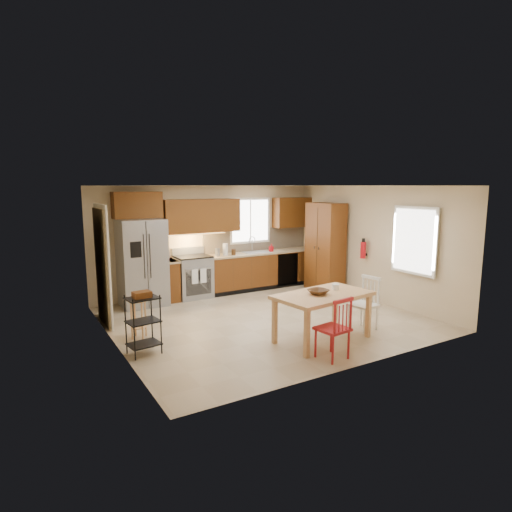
{
  "coord_description": "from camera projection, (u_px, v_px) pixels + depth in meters",
  "views": [
    {
      "loc": [
        -4.12,
        -6.64,
        2.5
      ],
      "look_at": [
        0.04,
        0.4,
        1.15
      ],
      "focal_mm": 30.0,
      "sensor_mm": 36.0,
      "label": 1
    }
  ],
  "objects": [
    {
      "name": "table_jar",
      "position": [
        336.0,
        288.0,
        7.13
      ],
      "size": [
        0.13,
        0.13,
        0.14
      ],
      "primitive_type": "cylinder",
      "rotation": [
        0.0,
        0.0,
        0.12
      ],
      "color": "white",
      "rests_on": "dining_table"
    },
    {
      "name": "wall_back",
      "position": [
        209.0,
        239.0,
        10.04
      ],
      "size": [
        5.5,
        0.02,
        2.5
      ],
      "primitive_type": "cube",
      "color": "#CCB793",
      "rests_on": "ground"
    },
    {
      "name": "chair_white",
      "position": [
        363.0,
        304.0,
        7.45
      ],
      "size": [
        0.48,
        0.48,
        0.93
      ],
      "primitive_type": null,
      "rotation": [
        0.0,
        0.0,
        1.7
      ],
      "color": "white",
      "rests_on": "floor"
    },
    {
      "name": "fire_extinguisher",
      "position": [
        363.0,
        250.0,
        9.39
      ],
      "size": [
        0.12,
        0.12,
        0.36
      ],
      "primitive_type": "cylinder",
      "color": "#B10C14",
      "rests_on": "wall_right"
    },
    {
      "name": "soap_bottle",
      "position": [
        271.0,
        248.0,
        10.48
      ],
      "size": [
        0.09,
        0.09,
        0.19
      ],
      "primitive_type": "imported",
      "color": "#B10C14",
      "rests_on": "base_cabinet_run"
    },
    {
      "name": "upper_right_block",
      "position": [
        292.0,
        212.0,
        10.92
      ],
      "size": [
        1.0,
        0.35,
        0.75
      ],
      "primitive_type": "cube",
      "color": "#633810",
      "rests_on": "wall_back"
    },
    {
      "name": "pantry",
      "position": [
        325.0,
        247.0,
        10.19
      ],
      "size": [
        0.5,
        0.95,
        2.1
      ],
      "primitive_type": "cube",
      "color": "#5B3010",
      "rests_on": "floor"
    },
    {
      "name": "base_cabinet_run",
      "position": [
        262.0,
        270.0,
        10.56
      ],
      "size": [
        2.92,
        0.6,
        0.9
      ],
      "primitive_type": "cube",
      "color": "#5B3010",
      "rests_on": "floor"
    },
    {
      "name": "dishwasher",
      "position": [
        288.0,
        269.0,
        10.59
      ],
      "size": [
        0.6,
        0.02,
        0.78
      ],
      "primitive_type": "cube",
      "color": "black",
      "rests_on": "floor"
    },
    {
      "name": "refrigerator",
      "position": [
        142.0,
        263.0,
        8.92
      ],
      "size": [
        0.92,
        0.75,
        1.82
      ],
      "primitive_type": "cube",
      "color": "gray",
      "rests_on": "floor"
    },
    {
      "name": "range_stove",
      "position": [
        193.0,
        277.0,
        9.62
      ],
      "size": [
        0.76,
        0.63,
        0.92
      ],
      "primitive_type": "cube",
      "color": "gray",
      "rests_on": "floor"
    },
    {
      "name": "backsplash",
      "position": [
        257.0,
        239.0,
        10.68
      ],
      "size": [
        2.92,
        0.03,
        0.55
      ],
      "primitive_type": "cube",
      "color": "beige",
      "rests_on": "wall_back"
    },
    {
      "name": "canister_wood",
      "position": [
        234.0,
        252.0,
        9.99
      ],
      "size": [
        0.1,
        0.1,
        0.14
      ],
      "primitive_type": "cylinder",
      "color": "#512F15",
      "rests_on": "base_cabinet_run"
    },
    {
      "name": "floor",
      "position": [
        265.0,
        319.0,
        8.12
      ],
      "size": [
        5.5,
        5.5,
        0.0
      ],
      "primitive_type": "plane",
      "color": "tan",
      "rests_on": "ground"
    },
    {
      "name": "upper_over_fridge",
      "position": [
        137.0,
        205.0,
        8.9
      ],
      "size": [
        1.0,
        0.35,
        0.55
      ],
      "primitive_type": "cube",
      "color": "#633810",
      "rests_on": "wall_back"
    },
    {
      "name": "upper_left_block",
      "position": [
        202.0,
        216.0,
        9.67
      ],
      "size": [
        1.8,
        0.35,
        0.75
      ],
      "primitive_type": "cube",
      "color": "#633810",
      "rests_on": "wall_back"
    },
    {
      "name": "canister_steel",
      "position": [
        218.0,
        252.0,
        9.81
      ],
      "size": [
        0.11,
        0.11,
        0.18
      ],
      "primitive_type": "cylinder",
      "color": "gray",
      "rests_on": "base_cabinet_run"
    },
    {
      "name": "bar_stool",
      "position": [
        139.0,
        318.0,
        7.05
      ],
      "size": [
        0.37,
        0.37,
        0.67
      ],
      "primitive_type": null,
      "rotation": [
        0.0,
        0.0,
        -0.14
      ],
      "color": "tan",
      "rests_on": "floor"
    },
    {
      "name": "window_right",
      "position": [
        414.0,
        241.0,
        8.25
      ],
      "size": [
        0.04,
        1.02,
        1.32
      ],
      "primitive_type": "cube",
      "color": "white",
      "rests_on": "wall_right"
    },
    {
      "name": "chair_red",
      "position": [
        332.0,
        328.0,
        6.2
      ],
      "size": [
        0.48,
        0.48,
        0.93
      ],
      "primitive_type": null,
      "rotation": [
        0.0,
        0.0,
        0.12
      ],
      "color": "#A4191C",
      "rests_on": "floor"
    },
    {
      "name": "wall_right",
      "position": [
        372.0,
        244.0,
        9.29
      ],
      "size": [
        0.02,
        5.0,
        2.5
      ],
      "primitive_type": "cube",
      "color": "#CCB793",
      "rests_on": "ground"
    },
    {
      "name": "doorway",
      "position": [
        101.0,
        267.0,
        7.71
      ],
      "size": [
        0.04,
        0.95,
        2.1
      ],
      "primitive_type": "cube",
      "color": "#8C7A59",
      "rests_on": "wall_left"
    },
    {
      "name": "undercab_glow",
      "position": [
        190.0,
        234.0,
        9.56
      ],
      "size": [
        1.6,
        0.3,
        0.01
      ],
      "primitive_type": "cube",
      "color": "#FFBF66",
      "rests_on": "wall_back"
    },
    {
      "name": "wall_left",
      "position": [
        112.0,
        268.0,
        6.53
      ],
      "size": [
        0.02,
        5.0,
        2.5
      ],
      "primitive_type": "cube",
      "color": "#CCB793",
      "rests_on": "ground"
    },
    {
      "name": "paper_towel",
      "position": [
        225.0,
        249.0,
        9.9
      ],
      "size": [
        0.12,
        0.12,
        0.28
      ],
      "primitive_type": "cylinder",
      "color": "white",
      "rests_on": "base_cabinet_run"
    },
    {
      "name": "wall_front",
      "position": [
        362.0,
        279.0,
        5.79
      ],
      "size": [
        5.5,
        0.02,
        2.5
      ],
      "primitive_type": "cube",
      "color": "#CCB793",
      "rests_on": "ground"
    },
    {
      "name": "base_cabinet_narrow",
      "position": [
        169.0,
        280.0,
        9.36
      ],
      "size": [
        0.3,
        0.6,
        0.9
      ],
      "primitive_type": "cube",
      "color": "#5B3010",
      "rests_on": "floor"
    },
    {
      "name": "sink",
      "position": [
        256.0,
        254.0,
        10.4
      ],
      "size": [
        0.62,
        0.46,
        0.16
      ],
      "primitive_type": "cube",
      "color": "gray",
      "rests_on": "base_cabinet_run"
    },
    {
      "name": "ceiling",
      "position": [
        265.0,
        186.0,
        7.71
      ],
      "size": [
        5.5,
        5.0,
        0.02
      ],
      "primitive_type": "cube",
      "color": "silver",
      "rests_on": "ground"
    },
    {
      "name": "dining_table",
      "position": [
        322.0,
        317.0,
        6.94
      ],
      "size": [
        1.68,
        1.08,
        0.77
      ],
      "primitive_type": null,
      "rotation": [
        0.0,
        0.0,
        0.12
      ],
      "color": "tan",
      "rests_on": "floor"
    },
    {
      "name": "window_back",
      "position": [
        250.0,
        221.0,
        10.51
      ],
      "size": [
        1.12,
        0.04,
        1.12
      ],
      "primitive_type": "cube",
      "color": "white",
      "rests_on": "wall_back"
    },
    {
      "name": "utility_cart",
      "position": [
        143.0,
        325.0,
        6.36
      ],
      "size": [
        0.5,
        0.41,
        0.91
      ],
      "primitive_type": null,
      "rotation": [
        0.0,
        0.0,
        0.13
      ],
      "color": "black",
      "rests_on": "floor"
    },
    {
      "name": "table_bowl",
      "position": [
        318.0,
        295.0,
        6.82
      ],
      "size": [
        0.36,
        0.36,
        0.08
      ],
      "primitive_type": "imported",
      "rotation": [
        0.0,
        0.0,
        0.12
      ],
      "color": "#512F15",
      "rests_on": "dining_table"
    }
  ]
}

